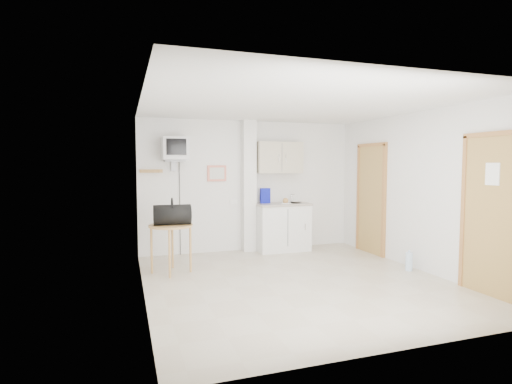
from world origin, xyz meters
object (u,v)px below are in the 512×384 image
object	(u,v)px
crt_television	(175,149)
water_bottle	(409,261)
duffel_bag	(172,214)
round_table	(171,231)

from	to	relation	value
crt_television	water_bottle	xyz separation A→B (m)	(3.36, -2.06, -1.79)
duffel_bag	water_bottle	bearing A→B (deg)	-14.20
duffel_bag	water_bottle	distance (m)	3.77
round_table	crt_television	bearing A→B (deg)	78.72
round_table	water_bottle	distance (m)	3.75
round_table	water_bottle	xyz separation A→B (m)	(3.56, -1.06, -0.51)
crt_television	water_bottle	distance (m)	4.33
crt_television	water_bottle	world-z (taller)	crt_television
round_table	duffel_bag	distance (m)	0.26
water_bottle	duffel_bag	bearing A→B (deg)	163.59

